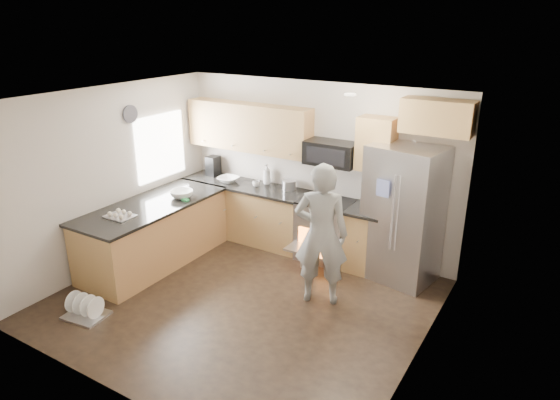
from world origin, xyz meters
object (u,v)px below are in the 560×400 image
Objects in this scene: person at (321,235)px; refrigerator at (403,214)px; dish_rack at (86,311)px; stove_range at (326,216)px.

refrigerator is at bearing -141.92° from person.
dish_rack is at bearing 17.76° from person.
person reaches higher than stove_range.
stove_range is 1.18m from refrigerator.
refrigerator is at bearing 0.36° from stove_range.
stove_range is at bearing -169.64° from refrigerator.
person is 3.04m from dish_rack.
stove_range is 3.33× the size of dish_rack.
person is at bearing -110.53° from refrigerator.
person is at bearing -66.80° from stove_range.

